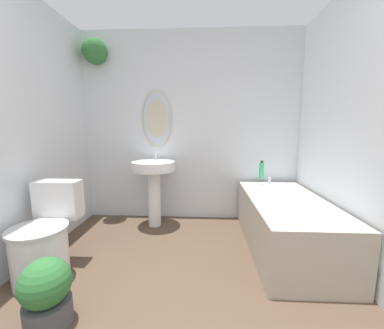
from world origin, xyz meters
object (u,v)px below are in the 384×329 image
at_px(toilet, 45,241).
at_px(bathtub, 286,223).
at_px(pedestal_sink, 154,178).
at_px(potted_plant, 46,293).
at_px(shampoo_bottle, 262,170).

bearing_deg(toilet, bathtub, 14.85).
height_order(toilet, pedestal_sink, pedestal_sink).
bearing_deg(potted_plant, shampoo_bottle, 44.57).
xyz_separation_m(toilet, pedestal_sink, (0.67, 1.05, 0.30)).
bearing_deg(toilet, potted_plant, -55.13).
bearing_deg(pedestal_sink, shampoo_bottle, 3.68).
xyz_separation_m(bathtub, potted_plant, (-1.76, -1.03, -0.05)).
height_order(bathtub, potted_plant, bathtub).
relative_size(toilet, bathtub, 0.50).
xyz_separation_m(toilet, bathtub, (2.09, 0.55, -0.03)).
bearing_deg(pedestal_sink, potted_plant, -102.30).
bearing_deg(bathtub, toilet, -165.15).
distance_m(toilet, bathtub, 2.16).
relative_size(toilet, potted_plant, 1.73).
xyz_separation_m(pedestal_sink, shampoo_bottle, (1.30, 0.08, 0.09)).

